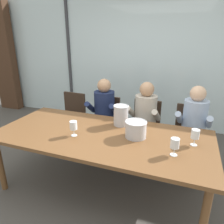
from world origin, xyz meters
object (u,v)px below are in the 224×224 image
(dining_table, at_px, (101,139))
(wine_glass_center_pour, at_px, (195,135))
(chair_near_curtain, at_px, (72,114))
(person_navy_polo, at_px, (103,112))
(chair_left_of_center, at_px, (106,119))
(wine_glass_by_left_taster, at_px, (73,126))
(ice_bucket_secondary, at_px, (121,115))
(ice_bucket_primary, at_px, (136,129))
(chair_center, at_px, (145,124))
(person_beige_jumper, at_px, (144,118))
(chair_right_of_center, at_px, (189,131))
(wine_glass_near_bucket, at_px, (175,144))
(person_pale_blue_shirt, at_px, (193,124))

(dining_table, bearing_deg, wine_glass_center_pour, 5.52)
(chair_near_curtain, height_order, person_navy_polo, person_navy_polo)
(dining_table, bearing_deg, person_navy_polo, 111.73)
(dining_table, xyz_separation_m, chair_left_of_center, (-0.34, 0.96, -0.17))
(wine_glass_by_left_taster, bearing_deg, ice_bucket_secondary, 49.96)
(person_navy_polo, height_order, ice_bucket_primary, person_navy_polo)
(chair_center, xyz_separation_m, wine_glass_by_left_taster, (-0.59, -1.14, 0.35))
(ice_bucket_primary, bearing_deg, person_beige_jumper, 95.15)
(chair_near_curtain, relative_size, person_beige_jumper, 0.73)
(chair_left_of_center, xyz_separation_m, chair_center, (0.66, 0.03, 0.00))
(chair_center, relative_size, chair_right_of_center, 1.00)
(dining_table, xyz_separation_m, ice_bucket_primary, (0.39, 0.07, 0.16))
(dining_table, bearing_deg, chair_center, 72.49)
(person_beige_jumper, bearing_deg, chair_near_curtain, 177.87)
(person_beige_jumper, relative_size, ice_bucket_secondary, 4.64)
(chair_near_curtain, height_order, ice_bucket_secondary, ice_bucket_secondary)
(dining_table, distance_m, wine_glass_center_pour, 1.02)
(wine_glass_by_left_taster, xyz_separation_m, wine_glass_center_pour, (1.27, 0.24, 0.00))
(dining_table, distance_m, wine_glass_near_bucket, 0.86)
(person_pale_blue_shirt, bearing_deg, chair_left_of_center, 179.84)
(ice_bucket_secondary, bearing_deg, wine_glass_by_left_taster, -130.04)
(ice_bucket_secondary, bearing_deg, dining_table, -110.97)
(chair_left_of_center, height_order, wine_glass_by_left_taster, wine_glass_by_left_taster)
(person_pale_blue_shirt, bearing_deg, person_beige_jumper, -174.50)
(ice_bucket_primary, relative_size, wine_glass_by_left_taster, 1.39)
(ice_bucket_secondary, bearing_deg, wine_glass_center_pour, -15.00)
(chair_left_of_center, xyz_separation_m, person_navy_polo, (0.01, -0.13, 0.17))
(person_pale_blue_shirt, relative_size, ice_bucket_primary, 4.93)
(chair_near_curtain, relative_size, person_navy_polo, 0.73)
(person_navy_polo, xyz_separation_m, wine_glass_near_bucket, (1.15, -1.01, 0.18))
(chair_right_of_center, relative_size, person_beige_jumper, 0.73)
(chair_near_curtain, relative_size, chair_left_of_center, 1.00)
(ice_bucket_secondary, bearing_deg, chair_left_of_center, 126.57)
(chair_right_of_center, xyz_separation_m, person_navy_polo, (-1.29, -0.14, 0.17))
(person_beige_jumper, bearing_deg, wine_glass_by_left_taster, -117.06)
(ice_bucket_primary, bearing_deg, ice_bucket_secondary, 134.63)
(person_navy_polo, relative_size, wine_glass_center_pour, 6.87)
(person_navy_polo, bearing_deg, dining_table, -73.20)
(person_beige_jumper, relative_size, wine_glass_by_left_taster, 6.87)
(chair_right_of_center, xyz_separation_m, ice_bucket_primary, (-0.57, -0.90, 0.33))
(wine_glass_near_bucket, bearing_deg, chair_near_curtain, 147.48)
(dining_table, relative_size, wine_glass_by_left_taster, 14.22)
(chair_center, xyz_separation_m, person_pale_blue_shirt, (0.69, -0.16, 0.17))
(dining_table, height_order, chair_right_of_center, chair_right_of_center)
(dining_table, bearing_deg, ice_bucket_primary, 9.77)
(chair_right_of_center, bearing_deg, wine_glass_center_pour, -84.71)
(chair_right_of_center, relative_size, ice_bucket_primary, 3.61)
(ice_bucket_primary, bearing_deg, wine_glass_center_pour, 2.79)
(person_navy_polo, distance_m, wine_glass_near_bucket, 1.54)
(chair_center, relative_size, wine_glass_center_pour, 5.03)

